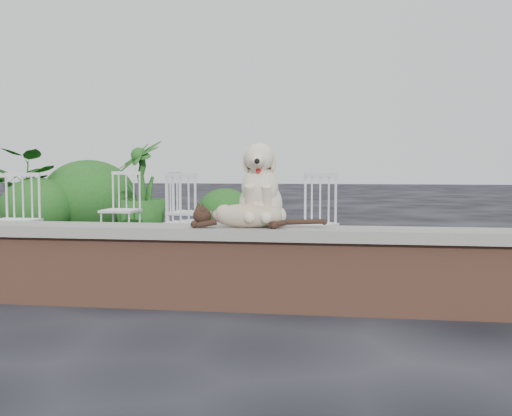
# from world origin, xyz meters

# --- Properties ---
(ground) EXTENTS (60.00, 60.00, 0.00)m
(ground) POSITION_xyz_m (0.00, 0.00, 0.00)
(ground) COLOR black
(ground) RESTS_ON ground
(brick_wall) EXTENTS (6.00, 0.30, 0.50)m
(brick_wall) POSITION_xyz_m (0.00, 0.00, 0.25)
(brick_wall) COLOR brown
(brick_wall) RESTS_ON ground
(capstone) EXTENTS (6.20, 0.40, 0.08)m
(capstone) POSITION_xyz_m (0.00, 0.00, 0.54)
(capstone) COLOR slate
(capstone) RESTS_ON brick_wall
(dog) EXTENTS (0.42, 0.54, 0.60)m
(dog) POSITION_xyz_m (0.72, 0.10, 0.88)
(dog) COLOR beige
(dog) RESTS_ON capstone
(cat) EXTENTS (1.12, 0.32, 0.19)m
(cat) POSITION_xyz_m (0.64, -0.05, 0.67)
(cat) COLOR tan
(cat) RESTS_ON capstone
(chair_b) EXTENTS (0.57, 0.57, 0.94)m
(chair_b) POSITION_xyz_m (-1.46, 2.98, 0.47)
(chair_b) COLOR white
(chair_b) RESTS_ON ground
(chair_e) EXTENTS (0.63, 0.63, 0.94)m
(chair_e) POSITION_xyz_m (-0.53, 2.78, 0.47)
(chair_e) COLOR white
(chair_e) RESTS_ON ground
(chair_c) EXTENTS (0.75, 0.75, 0.94)m
(chair_c) POSITION_xyz_m (-0.14, 1.51, 0.47)
(chair_c) COLOR white
(chair_c) RESTS_ON ground
(chair_a) EXTENTS (0.58, 0.58, 0.94)m
(chair_a) POSITION_xyz_m (-2.00, 1.47, 0.47)
(chair_a) COLOR white
(chair_a) RESTS_ON ground
(chair_d) EXTENTS (0.77, 0.77, 0.94)m
(chair_d) POSITION_xyz_m (0.97, 1.53, 0.47)
(chair_d) COLOR white
(chair_d) RESTS_ON ground
(potted_plant_a) EXTENTS (1.22, 1.08, 1.27)m
(potted_plant_a) POSITION_xyz_m (-3.56, 4.50, 0.63)
(potted_plant_a) COLOR #1C4D16
(potted_plant_a) RESTS_ON ground
(potted_plant_b) EXTENTS (1.06, 1.06, 1.35)m
(potted_plant_b) POSITION_xyz_m (-1.50, 3.84, 0.68)
(potted_plant_b) COLOR #1C4D16
(potted_plant_b) RESTS_ON ground
(shrubbery) EXTENTS (3.65, 1.88, 1.17)m
(shrubbery) POSITION_xyz_m (-2.57, 4.71, 0.46)
(shrubbery) COLOR #1C4D16
(shrubbery) RESTS_ON ground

